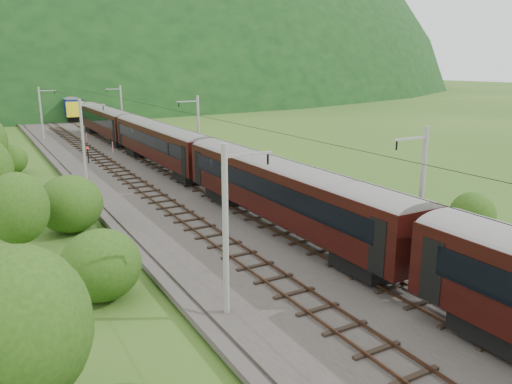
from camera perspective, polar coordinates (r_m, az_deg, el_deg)
ground at (r=27.27m, az=8.63°, el=-10.94°), size 600.00×600.00×0.00m
railbed at (r=34.98m, az=-1.51°, el=-4.71°), size 14.00×220.00×0.30m
track_left at (r=33.91m, az=-5.10°, el=-4.99°), size 2.40×220.00×0.27m
track_right at (r=36.04m, az=1.86°, el=-3.76°), size 2.40×220.00×0.27m
catenary_left at (r=52.53m, az=-19.10°, el=5.84°), size 2.54×192.28×8.00m
catenary_right at (r=56.03m, az=-6.67°, el=7.02°), size 2.54×192.28×8.00m
overhead_wires at (r=33.37m, az=-1.59°, el=6.65°), size 4.83×198.00×0.03m
mountain_main at (r=279.87m, az=-26.86°, el=10.49°), size 504.00×360.00×244.00m
train at (r=44.70m, az=-5.50°, el=4.37°), size 3.31×158.73×5.77m
hazard_post_near at (r=80.08m, az=-18.80°, el=5.98°), size 0.14×0.14×1.28m
hazard_post_far at (r=68.61m, az=-16.05°, el=4.95°), size 0.15×0.15×1.42m
signal at (r=61.79m, az=-18.66°, el=4.15°), size 0.21×0.21×1.91m
vegetation_left at (r=40.99m, az=-27.02°, el=0.18°), size 11.63×146.39×6.91m
vegetation_right at (r=36.15m, az=21.28°, el=-3.36°), size 7.12×106.28×2.78m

